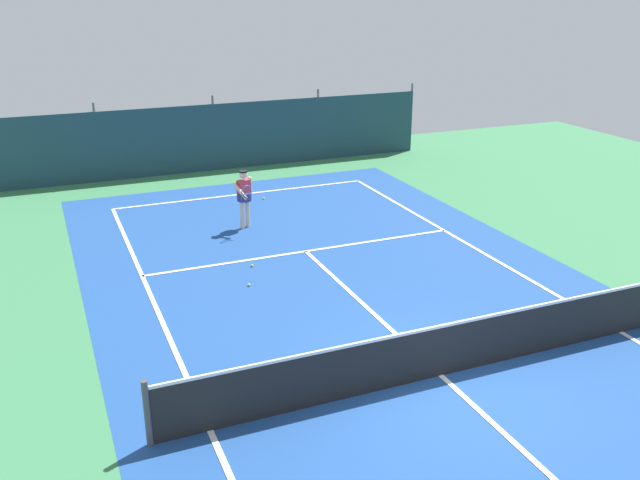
% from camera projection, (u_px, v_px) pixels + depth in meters
% --- Properties ---
extents(ground_plane, '(36.00, 36.00, 0.00)m').
position_uv_depth(ground_plane, '(440.00, 375.00, 12.01)').
color(ground_plane, '#387A4C').
extents(court_surface, '(11.02, 26.60, 0.01)m').
position_uv_depth(court_surface, '(440.00, 375.00, 12.01)').
color(court_surface, '#1E478C').
rests_on(court_surface, ground).
extents(tennis_net, '(10.12, 0.10, 1.10)m').
position_uv_depth(tennis_net, '(442.00, 350.00, 11.84)').
color(tennis_net, black).
rests_on(tennis_net, ground).
extents(back_fence, '(16.30, 0.98, 2.70)m').
position_uv_depth(back_fence, '(212.00, 149.00, 25.42)').
color(back_fence, '#1E3D4C').
rests_on(back_fence, ground).
extents(tennis_player, '(0.57, 0.83, 1.64)m').
position_uv_depth(tennis_player, '(244.00, 195.00, 18.93)').
color(tennis_player, beige).
rests_on(tennis_player, ground).
extents(tennis_ball_near_player, '(0.07, 0.07, 0.07)m').
position_uv_depth(tennis_ball_near_player, '(264.00, 198.00, 21.76)').
color(tennis_ball_near_player, '#CCDB33').
rests_on(tennis_ball_near_player, ground).
extents(tennis_ball_midcourt, '(0.07, 0.07, 0.07)m').
position_uv_depth(tennis_ball_midcourt, '(249.00, 285.00, 15.54)').
color(tennis_ball_midcourt, '#CCDB33').
rests_on(tennis_ball_midcourt, ground).
extents(tennis_ball_by_sideline, '(0.07, 0.07, 0.07)m').
position_uv_depth(tennis_ball_by_sideline, '(252.00, 266.00, 16.60)').
color(tennis_ball_by_sideline, '#CCDB33').
rests_on(tennis_ball_by_sideline, ground).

